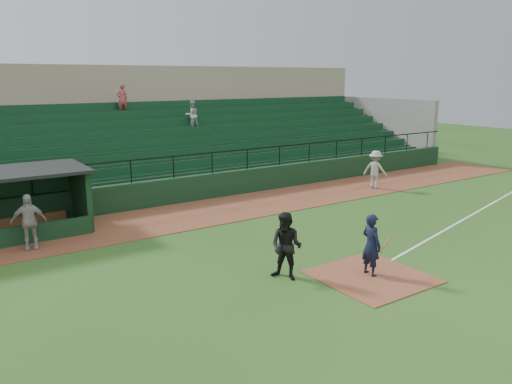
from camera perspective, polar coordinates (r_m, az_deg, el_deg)
ground at (r=15.81m, az=10.33°, el=-8.34°), size 90.00×90.00×0.00m
warning_track at (r=21.92m, az=-4.41°, el=-2.08°), size 40.00×4.00×0.03m
home_plate_dirt at (r=15.16m, az=13.00°, el=-9.35°), size 3.00×3.00×0.03m
foul_line at (r=22.52m, az=22.90°, el=-2.70°), size 17.49×4.44×0.01m
stadium_structure at (r=29.03m, az=-12.87°, el=5.94°), size 38.00×13.08×6.40m
batter_at_plate at (r=14.97m, az=12.99°, el=-5.90°), size 1.03×0.71×1.86m
umpire at (r=14.34m, az=3.48°, el=-6.20°), size 1.12×1.20×1.96m
runner at (r=26.64m, az=13.43°, el=2.50°), size 1.17×1.46×1.97m
dugout_player_a at (r=18.35m, az=-24.47°, el=-3.10°), size 1.18×0.68×1.89m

